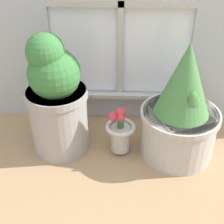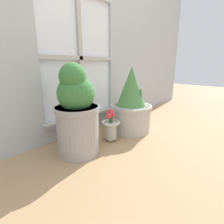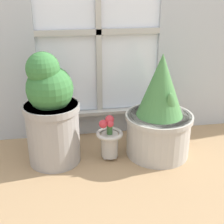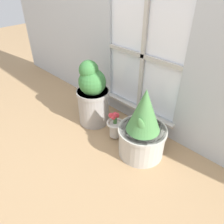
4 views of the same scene
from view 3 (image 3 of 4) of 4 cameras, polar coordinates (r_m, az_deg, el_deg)
The scene contains 4 objects.
ground_plane at distance 1.89m, azimuth -0.20°, elevation -10.41°, with size 10.00×10.00×0.00m, color tan.
potted_plant_left at distance 1.86m, azimuth -11.06°, elevation -0.16°, with size 0.33×0.33×0.69m.
potted_plant_right at distance 1.95m, azimuth 8.65°, elevation -0.46°, with size 0.42×0.42×0.65m.
flower_vase at distance 1.93m, azimuth -0.49°, elevation -4.79°, with size 0.17×0.17×0.29m.
Camera 3 is at (-0.25, -1.55, 1.05)m, focal length 50.00 mm.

